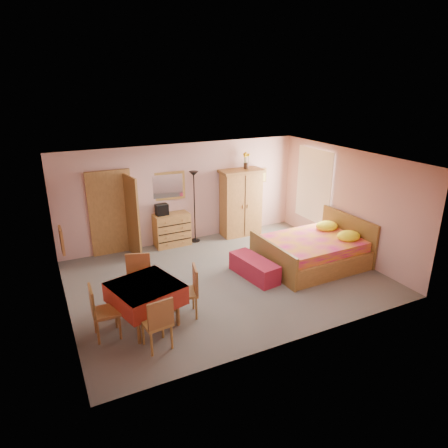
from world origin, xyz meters
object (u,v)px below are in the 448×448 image
dining_table (146,304)px  chair_south (156,322)px  floor_lamp (194,207)px  wardrobe (241,203)px  chair_north (139,283)px  stereo (162,210)px  bench (254,268)px  sunflower_vase (246,161)px  wall_mirror (167,186)px  bed (312,244)px  chair_east (185,292)px  chair_west (106,311)px  chest_of_drawers (172,230)px

dining_table → chair_south: (-0.03, -0.70, 0.08)m
dining_table → chair_south: bearing=-92.4°
floor_lamp → wardrobe: floor_lamp is taller
chair_north → stereo: bearing=-98.1°
stereo → chair_south: stereo is taller
floor_lamp → bench: size_ratio=1.50×
chair_north → sunflower_vase: bearing=-126.7°
floor_lamp → chair_north: 3.42m
wall_mirror → bench: wall_mirror is taller
bed → chair_south: bearing=-162.7°
dining_table → chair_east: (0.71, -0.03, 0.08)m
wall_mirror → chair_north: (-1.55, -2.80, -1.04)m
floor_lamp → chair_south: (-2.26, -3.92, -0.48)m
chair_south → chair_west: bearing=129.0°
chest_of_drawers → chair_east: chair_east is taller
chair_north → chair_west: 1.01m
sunflower_vase → dining_table: sunflower_vase is taller
chair_north → wardrobe: bearing=-126.0°
sunflower_vase → chest_of_drawers: bearing=179.1°
bench → chair_east: (-1.91, -0.77, 0.27)m
bed → bench: bearing=176.8°
wall_mirror → floor_lamp: size_ratio=0.48×
stereo → dining_table: bearing=-112.6°
wardrobe → chair_south: (-3.60, -3.84, -0.45)m
wardrobe → chair_south: wardrobe is taller
wall_mirror → wardrobe: bearing=-3.6°
wall_mirror → chair_east: (-0.88, -3.47, -1.07)m
dining_table → chair_south: size_ratio=1.14×
wall_mirror → sunflower_vase: 2.22m
dining_table → wall_mirror: bearing=65.2°
stereo → chair_east: bearing=-101.1°
chest_of_drawers → chair_west: 4.00m
chest_of_drawers → bench: bearing=-68.6°
chair_south → chair_north: 1.34m
dining_table → chair_east: 0.71m
sunflower_vase → chair_west: bearing=-143.8°
floor_lamp → bench: bearing=-81.2°
bed → wardrobe: bearing=101.4°
wall_mirror → dining_table: size_ratio=0.86×
bed → chair_east: bearing=-169.2°
dining_table → chair_south: 0.70m
dining_table → chair_west: bearing=-176.1°
chest_of_drawers → sunflower_vase: bearing=-1.9°
bed → chair_east: bed is taller
chair_north → dining_table: bearing=105.5°
wall_mirror → stereo: 0.62m
bench → chair_west: size_ratio=1.33×
chair_south → bench: bearing=21.6°
chest_of_drawers → wall_mirror: size_ratio=0.99×
wardrobe → bench: (-0.95, -2.40, -0.71)m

